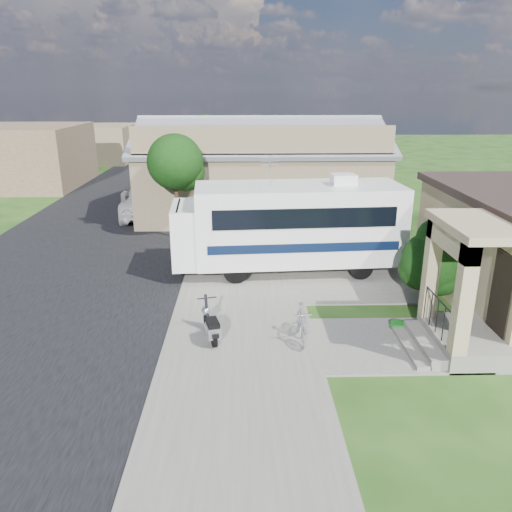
{
  "coord_description": "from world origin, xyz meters",
  "views": [
    {
      "loc": [
        -0.87,
        -12.53,
        6.38
      ],
      "look_at": [
        -0.5,
        2.5,
        1.3
      ],
      "focal_mm": 35.0,
      "sensor_mm": 36.0,
      "label": 1
    }
  ],
  "objects_px": {
    "bicycle": "(301,325)",
    "pickup_truck": "(144,201)",
    "motorhome": "(290,224)",
    "shrub": "(434,259)",
    "garden_hose": "(398,327)",
    "scooter": "(211,325)",
    "van": "(156,177)"
  },
  "relations": [
    {
      "from": "scooter",
      "to": "garden_hose",
      "type": "height_order",
      "value": "scooter"
    },
    {
      "from": "bicycle",
      "to": "van",
      "type": "height_order",
      "value": "van"
    },
    {
      "from": "pickup_truck",
      "to": "motorhome",
      "type": "bearing_deg",
      "value": 117.84
    },
    {
      "from": "bicycle",
      "to": "van",
      "type": "bearing_deg",
      "value": 107.78
    },
    {
      "from": "bicycle",
      "to": "pickup_truck",
      "type": "xyz_separation_m",
      "value": [
        -6.68,
        13.96,
        0.29
      ]
    },
    {
      "from": "bicycle",
      "to": "van",
      "type": "relative_size",
      "value": 0.28
    },
    {
      "from": "motorhome",
      "to": "pickup_truck",
      "type": "bearing_deg",
      "value": 124.88
    },
    {
      "from": "scooter",
      "to": "pickup_truck",
      "type": "height_order",
      "value": "pickup_truck"
    },
    {
      "from": "motorhome",
      "to": "scooter",
      "type": "height_order",
      "value": "motorhome"
    },
    {
      "from": "scooter",
      "to": "pickup_truck",
      "type": "relative_size",
      "value": 0.28
    },
    {
      "from": "shrub",
      "to": "van",
      "type": "height_order",
      "value": "shrub"
    },
    {
      "from": "bicycle",
      "to": "pickup_truck",
      "type": "distance_m",
      "value": 15.48
    },
    {
      "from": "motorhome",
      "to": "pickup_truck",
      "type": "relative_size",
      "value": 1.52
    },
    {
      "from": "motorhome",
      "to": "shrub",
      "type": "xyz_separation_m",
      "value": [
        4.27,
        -2.69,
        -0.43
      ]
    },
    {
      "from": "pickup_truck",
      "to": "bicycle",
      "type": "bearing_deg",
      "value": 104.77
    },
    {
      "from": "garden_hose",
      "to": "scooter",
      "type": "bearing_deg",
      "value": -174.31
    },
    {
      "from": "scooter",
      "to": "van",
      "type": "distance_m",
      "value": 21.43
    },
    {
      "from": "shrub",
      "to": "bicycle",
      "type": "height_order",
      "value": "shrub"
    },
    {
      "from": "pickup_truck",
      "to": "garden_hose",
      "type": "distance_m",
      "value": 16.38
    },
    {
      "from": "pickup_truck",
      "to": "garden_hose",
      "type": "bearing_deg",
      "value": 114.45
    },
    {
      "from": "shrub",
      "to": "bicycle",
      "type": "distance_m",
      "value": 5.27
    },
    {
      "from": "motorhome",
      "to": "scooter",
      "type": "xyz_separation_m",
      "value": [
        -2.53,
        -5.32,
        -1.33
      ]
    },
    {
      "from": "bicycle",
      "to": "pickup_truck",
      "type": "height_order",
      "value": "pickup_truck"
    },
    {
      "from": "pickup_truck",
      "to": "garden_hose",
      "type": "relative_size",
      "value": 12.59
    },
    {
      "from": "shrub",
      "to": "van",
      "type": "xyz_separation_m",
      "value": [
        -11.63,
        18.24,
        -0.53
      ]
    },
    {
      "from": "motorhome",
      "to": "shrub",
      "type": "distance_m",
      "value": 5.06
    },
    {
      "from": "motorhome",
      "to": "scooter",
      "type": "distance_m",
      "value": 6.04
    },
    {
      "from": "bicycle",
      "to": "garden_hose",
      "type": "xyz_separation_m",
      "value": [
        2.77,
        0.59,
        -0.37
      ]
    },
    {
      "from": "scooter",
      "to": "bicycle",
      "type": "distance_m",
      "value": 2.37
    },
    {
      "from": "bicycle",
      "to": "garden_hose",
      "type": "bearing_deg",
      "value": 10.93
    },
    {
      "from": "shrub",
      "to": "bicycle",
      "type": "bearing_deg",
      "value": -148.45
    },
    {
      "from": "motorhome",
      "to": "garden_hose",
      "type": "relative_size",
      "value": 19.11
    }
  ]
}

